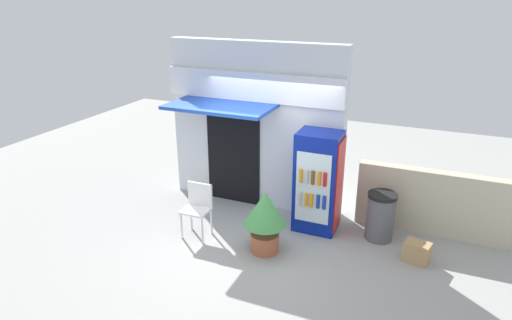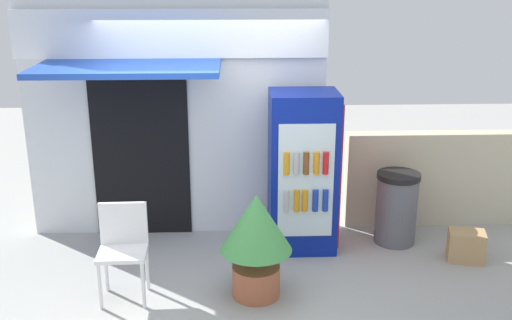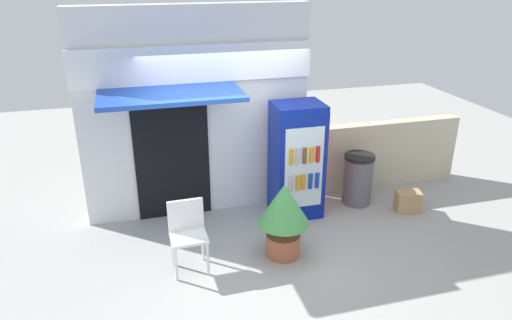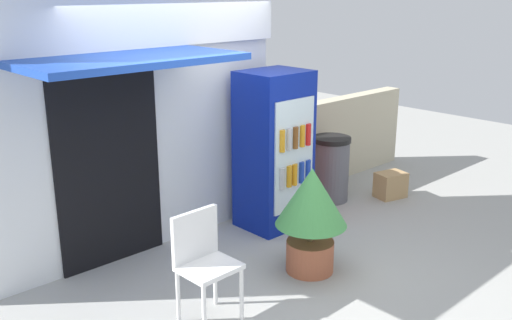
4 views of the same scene
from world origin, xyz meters
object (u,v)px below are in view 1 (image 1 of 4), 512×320
Objects in this scene: plastic_chair at (198,205)px; potted_plant_near_shop at (265,215)px; trash_bin at (380,216)px; cardboard_box at (417,252)px; drink_cooler at (318,182)px.

potted_plant_near_shop is at bearing -2.38° from plastic_chair.
trash_bin is at bearing 34.29° from potted_plant_near_shop.
cardboard_box is at bearing 9.36° from plastic_chair.
cardboard_box is at bearing 15.53° from potted_plant_near_shop.
potted_plant_near_shop reaches higher than plastic_chair.
drink_cooler is 1.93× the size of plastic_chair.
drink_cooler is 2.10m from plastic_chair.
cardboard_box is (0.65, -0.48, -0.26)m from trash_bin.
drink_cooler is at bearing 62.00° from potted_plant_near_shop.
potted_plant_near_shop is 2.77× the size of cardboard_box.
potted_plant_near_shop is 2.43m from cardboard_box.
cardboard_box is (1.74, -0.41, -0.73)m from drink_cooler.
potted_plant_near_shop reaches higher than trash_bin.
plastic_chair is at bearing -151.17° from drink_cooler.
drink_cooler reaches higher than trash_bin.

